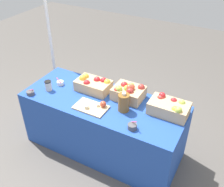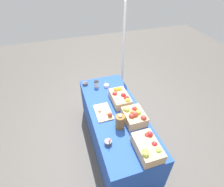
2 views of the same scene
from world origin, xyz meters
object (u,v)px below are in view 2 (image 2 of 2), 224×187
Objects in this scene: cutting_board_front at (104,112)px; sample_bowl_near at (106,86)px; sample_bowl_mid at (85,84)px; tent_pole at (123,57)px; apple_crate_left at (148,147)px; apple_crate_right at (120,97)px; sample_bowl_far at (108,142)px; coffee_cup at (96,84)px; cider_jug at (120,122)px; apple_crate_middle at (134,116)px.

sample_bowl_near is at bearing 160.90° from cutting_board_front.
tent_pole is (-0.34, 0.83, 0.22)m from sample_bowl_mid.
apple_crate_right is at bearing 179.99° from apple_crate_left.
apple_crate_right is at bearing 149.89° from sample_bowl_far.
sample_bowl_near is 0.17m from coffee_cup.
apple_crate_right is 0.82m from sample_bowl_far.
sample_bowl_far reaches higher than cutting_board_front.
cider_jug is at bearing -5.05° from sample_bowl_near.
apple_crate_left is 1.01× the size of apple_crate_right.
coffee_cup is (-0.47, -0.26, -0.01)m from apple_crate_right.
coffee_cup is (-0.66, 0.05, 0.05)m from cutting_board_front.
sample_bowl_near is 0.84× the size of sample_bowl_far.
apple_crate_left is 1.22× the size of apple_crate_middle.
sample_bowl_mid is at bearing -166.81° from cider_jug.
apple_crate_right reaches higher than sample_bowl_near.
tent_pole reaches higher than apple_crate_left.
apple_crate_middle is 1.43m from tent_pole.
coffee_cup is (-0.05, -0.16, 0.04)m from sample_bowl_near.
apple_crate_middle is 0.83× the size of apple_crate_right.
apple_crate_middle reaches higher than coffee_cup.
sample_bowl_far is 1.84m from tent_pole.
apple_crate_left is 1.93m from tent_pole.
cider_jug is at bearing -76.37° from apple_crate_middle.
sample_bowl_mid is 0.05× the size of tent_pole.
apple_crate_right is 1.03m from tent_pole.
apple_crate_left reaches higher than coffee_cup.
apple_crate_left is at bearing 22.14° from cider_jug.
sample_bowl_mid is (-1.54, -0.44, -0.05)m from apple_crate_left.
tent_pole is at bearing 154.09° from sample_bowl_far.
tent_pole is at bearing 136.35° from sample_bowl_near.
coffee_cup is at bearing -175.10° from cider_jug.
sample_bowl_near is at bearing -175.80° from apple_crate_left.
apple_crate_right is 1.83× the size of cider_jug.
apple_crate_left reaches higher than sample_bowl_near.
coffee_cup is (-0.97, -0.08, -0.04)m from cider_jug.
sample_bowl_far is at bearing -6.97° from coffee_cup.
apple_crate_left is 0.48m from cider_jug.
apple_crate_left reaches higher than cutting_board_front.
tent_pole is (-0.94, 0.39, 0.17)m from apple_crate_right.
sample_bowl_mid is 1.13m from cider_jug.
cider_jug is (-0.45, -0.18, 0.02)m from apple_crate_left.
apple_crate_middle is at bearing 9.40° from sample_bowl_near.
apple_crate_right is 3.26× the size of coffee_cup.
apple_crate_middle is 0.17× the size of tent_pole.
cider_jug is 1.79× the size of coffee_cup.
coffee_cup reaches higher than sample_bowl_mid.
sample_bowl_far is at bearing -15.23° from sample_bowl_near.
apple_crate_middle is 1.52× the size of cider_jug.
cutting_board_front is 3.89× the size of sample_bowl_mid.
apple_crate_middle is 1.15m from sample_bowl_mid.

